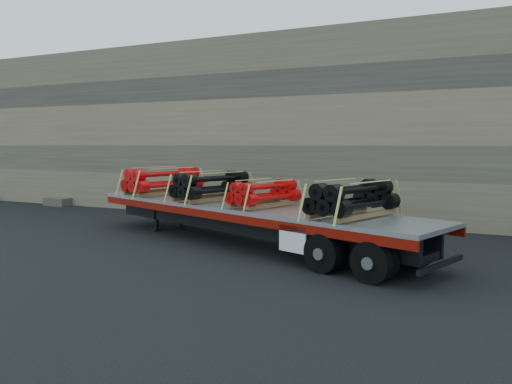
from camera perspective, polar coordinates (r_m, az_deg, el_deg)
ground at (r=13.58m, az=2.42°, el=-6.62°), size 120.00×120.00×0.00m
rock_wall at (r=19.46m, az=9.91°, el=7.32°), size 44.00×3.00×7.00m
trailer at (r=14.17m, az=-1.16°, el=-3.74°), size 11.58×5.92×1.15m
bundle_front at (r=17.14m, az=-10.59°, el=1.18°), size 2.00×2.75×0.88m
bundle_midfront at (r=15.12m, az=-5.04°, el=0.60°), size 1.89×2.61×0.83m
bundle_midrear at (r=13.55m, az=0.96°, el=-0.23°), size 1.58×2.19×0.70m
bundle_rear at (r=11.78m, az=11.00°, el=-0.88°), size 1.87×2.58×0.82m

